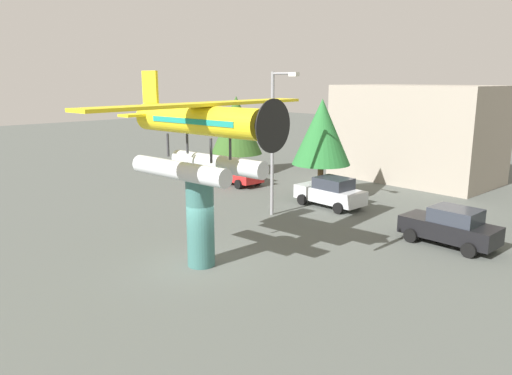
% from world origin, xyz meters
% --- Properties ---
extents(ground_plane, '(140.00, 140.00, 0.00)m').
position_xyz_m(ground_plane, '(0.00, 0.00, 0.00)').
color(ground_plane, '#515651').
extents(display_pedestal, '(1.10, 1.10, 3.67)m').
position_xyz_m(display_pedestal, '(0.00, 0.00, 1.84)').
color(display_pedestal, '#386B66').
rests_on(display_pedestal, ground).
extents(floatplane_monument, '(7.05, 10.46, 4.00)m').
position_xyz_m(floatplane_monument, '(0.13, 0.02, 5.34)').
color(floatplane_monument, silver).
rests_on(floatplane_monument, display_pedestal).
extents(car_near_red, '(4.20, 2.02, 1.76)m').
position_xyz_m(car_near_red, '(-10.85, 11.08, 0.88)').
color(car_near_red, red).
rests_on(car_near_red, ground).
extents(car_mid_silver, '(4.20, 2.02, 1.76)m').
position_xyz_m(car_mid_silver, '(-2.31, 11.07, 0.88)').
color(car_mid_silver, silver).
rests_on(car_mid_silver, ground).
extents(car_far_black, '(4.20, 2.02, 1.76)m').
position_xyz_m(car_far_black, '(5.66, 9.65, 0.88)').
color(car_far_black, black).
rests_on(car_far_black, ground).
extents(streetlight_primary, '(1.84, 0.28, 7.72)m').
position_xyz_m(streetlight_primary, '(-3.21, 7.33, 4.49)').
color(streetlight_primary, gray).
rests_on(streetlight_primary, ground).
extents(storefront_building, '(11.30, 6.47, 6.91)m').
position_xyz_m(storefront_building, '(-3.27, 22.00, 3.46)').
color(storefront_building, '#9E9384').
rests_on(storefront_building, ground).
extents(tree_west, '(4.03, 4.03, 6.08)m').
position_xyz_m(tree_west, '(-13.87, 13.71, 3.83)').
color(tree_west, brown).
rests_on(tree_west, ground).
extents(tree_east, '(3.61, 3.61, 6.19)m').
position_xyz_m(tree_east, '(-4.05, 12.21, 4.17)').
color(tree_east, brown).
rests_on(tree_east, ground).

